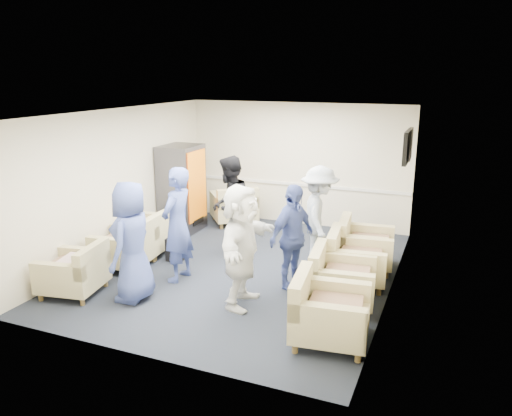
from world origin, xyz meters
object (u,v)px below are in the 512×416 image
at_px(armchair_right_midfar, 353,261).
at_px(armchair_right_far, 362,247).
at_px(armchair_right_midnear, 339,281).
at_px(person_front_right, 242,246).
at_px(person_mid_left, 177,225).
at_px(armchair_left_mid, 127,248).
at_px(armchair_right_near, 326,314).
at_px(person_front_left, 132,242).
at_px(armchair_corner, 235,208).
at_px(person_back_right, 319,217).
at_px(person_mid_right, 292,237).
at_px(vending_machine, 182,189).
at_px(armchair_left_near, 76,273).
at_px(person_back_left, 230,206).
at_px(armchair_left_far, 151,234).

bearing_deg(armchair_right_midfar, armchair_right_far, -7.09).
distance_m(armchair_right_midnear, person_front_right, 1.52).
relative_size(armchair_right_midfar, person_mid_left, 0.54).
bearing_deg(armchair_left_mid, person_mid_left, 78.93).
height_order(armchair_left_mid, armchair_right_midfar, armchair_right_midfar).
bearing_deg(armchair_right_near, person_front_left, 80.78).
height_order(armchair_corner, person_back_right, person_back_right).
relative_size(armchair_right_near, person_mid_right, 0.62).
distance_m(armchair_right_midnear, armchair_right_far, 1.59).
relative_size(armchair_right_far, person_mid_right, 0.61).
height_order(armchair_right_far, armchair_corner, armchair_corner).
bearing_deg(person_back_right, vending_machine, 56.10).
bearing_deg(person_front_left, armchair_right_midnear, 101.86).
height_order(armchair_right_midfar, person_mid_right, person_mid_right).
bearing_deg(armchair_left_mid, armchair_left_near, -9.54).
bearing_deg(armchair_corner, person_back_left, 73.29).
relative_size(vending_machine, person_front_left, 1.02).
bearing_deg(person_front_left, person_front_right, 98.82).
height_order(armchair_left_far, armchair_corner, armchair_corner).
bearing_deg(person_mid_left, vending_machine, -149.57).
bearing_deg(armchair_right_midfar, armchair_left_near, 111.39).
bearing_deg(person_back_right, person_front_left, 118.22).
xyz_separation_m(armchair_corner, vending_machine, (-0.83, -0.87, 0.56)).
bearing_deg(person_mid_right, armchair_right_midfar, -36.10).
bearing_deg(armchair_right_far, person_front_left, 124.90).
height_order(armchair_left_near, vending_machine, vending_machine).
bearing_deg(person_back_left, armchair_corner, -171.15).
distance_m(armchair_corner, person_mid_left, 3.29).
bearing_deg(person_mid_right, armchair_left_near, 136.70).
bearing_deg(person_back_left, vending_machine, -133.61).
bearing_deg(armchair_corner, armchair_left_far, 34.33).
bearing_deg(armchair_right_near, person_mid_right, 26.34).
bearing_deg(armchair_left_mid, armchair_right_midfar, 96.66).
bearing_deg(person_mid_left, person_front_right, 72.76).
relative_size(armchair_right_midfar, armchair_corner, 0.78).
xyz_separation_m(vending_machine, person_front_right, (2.63, -2.80, -0.02)).
xyz_separation_m(armchair_left_mid, person_front_right, (2.43, -0.55, 0.55)).
bearing_deg(armchair_left_near, armchair_right_midfar, 108.07).
height_order(armchair_corner, person_mid_left, person_mid_left).
height_order(vending_machine, person_front_left, vending_machine).
distance_m(vending_machine, person_front_left, 3.40).
bearing_deg(armchair_left_mid, person_mid_right, 89.52).
height_order(armchair_right_midnear, person_front_left, person_front_left).
bearing_deg(person_mid_right, armchair_right_far, -13.57).
distance_m(armchair_left_near, armchair_corner, 4.36).
height_order(armchair_right_near, armchair_corner, armchair_right_near).
height_order(vending_machine, person_mid_right, vending_machine).
bearing_deg(armchair_right_far, armchair_left_near, 119.35).
xyz_separation_m(armchair_left_near, armchair_left_far, (0.01, 2.01, 0.02)).
distance_m(armchair_left_near, person_back_left, 2.97).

